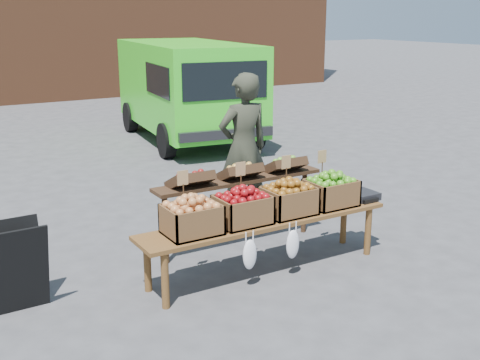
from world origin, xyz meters
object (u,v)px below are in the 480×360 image
vendor (244,148)px  crate_russet_pears (242,210)px  delivery_van (187,92)px  weighing_scale (361,196)px  crate_green_apples (331,193)px  back_table (239,202)px  display_bench (266,245)px  chalkboard_sign (15,267)px  crate_red_apples (289,201)px  crate_golden_apples (192,219)px

vendor → crate_russet_pears: bearing=60.0°
delivery_van → weighing_scale: size_ratio=12.98×
delivery_van → crate_green_apples: size_ratio=8.83×
back_table → vendor: bearing=55.7°
vendor → back_table: size_ratio=0.89×
display_bench → weighing_scale: weighing_scale is taller
crate_russet_pears → crate_green_apples: size_ratio=1.00×
delivery_van → chalkboard_sign: size_ratio=5.39×
display_bench → crate_red_apples: bearing=0.0°
display_bench → crate_red_apples: 0.51m
back_table → weighing_scale: bearing=-32.6°
chalkboard_sign → crate_russet_pears: bearing=-13.4°
vendor → weighing_scale: bearing=113.8°
crate_golden_apples → crate_green_apples: bearing=0.0°
delivery_van → back_table: 6.01m
delivery_van → back_table: delivery_van is taller
vendor → crate_green_apples: bearing=98.5°
back_table → weighing_scale: size_ratio=6.18×
weighing_scale → crate_green_apples: bearing=180.0°
crate_golden_apples → crate_green_apples: (1.65, 0.00, 0.00)m
crate_green_apples → crate_red_apples: bearing=180.0°
crate_golden_apples → weighing_scale: crate_golden_apples is taller
vendor → chalkboard_sign: 3.21m
crate_golden_apples → crate_russet_pears: bearing=0.0°
crate_golden_apples → crate_russet_pears: same height
crate_green_apples → delivery_van: bearing=77.2°
delivery_van → weighing_scale: 6.40m
chalkboard_sign → crate_golden_apples: (1.51, -0.45, 0.30)m
delivery_van → crate_golden_apples: 7.03m
chalkboard_sign → crate_russet_pears: (2.06, -0.45, 0.30)m
delivery_van → vendor: (-1.61, -4.82, -0.06)m
delivery_van → crate_russet_pears: bearing=-104.2°
back_table → weighing_scale: back_table is taller
vendor → crate_red_apples: bearing=77.7°
delivery_van → chalkboard_sign: delivery_van is taller
crate_golden_apples → weighing_scale: bearing=0.0°
back_table → crate_red_apples: 0.76m
chalkboard_sign → crate_red_apples: (2.61, -0.45, 0.30)m
crate_golden_apples → crate_red_apples: (1.10, 0.00, 0.00)m
weighing_scale → chalkboard_sign: bearing=172.9°
delivery_van → back_table: bearing=-103.2°
crate_russet_pears → display_bench: bearing=0.0°
delivery_van → display_bench: (-2.26, -6.31, -0.70)m
crate_red_apples → weighing_scale: (0.97, 0.00, -0.10)m
vendor → crate_red_apples: 1.55m
chalkboard_sign → weighing_scale: (3.59, -0.45, 0.20)m
chalkboard_sign → display_bench: bearing=-12.0°
crate_russet_pears → crate_green_apples: 1.10m
delivery_van → crate_golden_apples: delivery_van is taller
crate_red_apples → crate_green_apples: 0.55m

